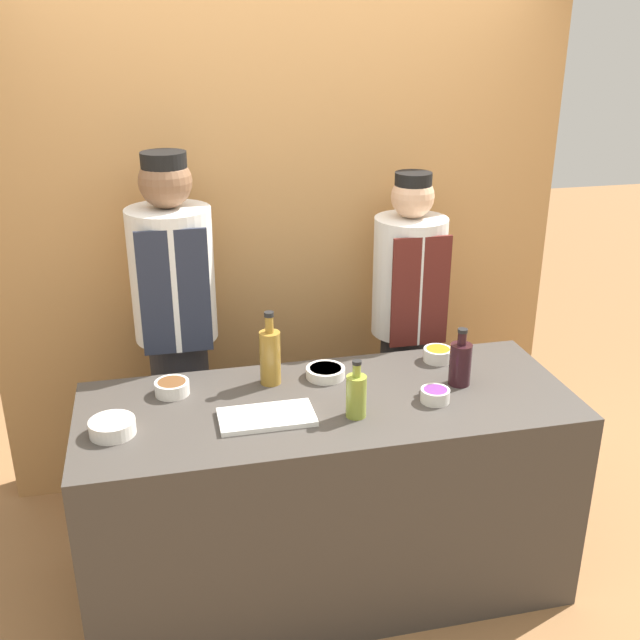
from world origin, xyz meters
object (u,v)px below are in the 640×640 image
Objects in this scene: sauce_bowl_green at (112,426)px; bottle_oil at (356,395)px; sauce_bowl_orange at (438,354)px; sauce_bowl_yellow at (326,372)px; sauce_bowl_brown at (172,387)px; bottle_vinegar at (270,356)px; bottle_wine at (460,363)px; chef_left at (177,331)px; cutting_board at (267,417)px; chef_right at (407,326)px; sauce_bowl_purple at (435,395)px.

bottle_oil is (0.89, -0.07, 0.06)m from sauce_bowl_green.
sauce_bowl_yellow is at bearing -174.76° from sauce_bowl_orange.
sauce_bowl_brown is at bearing -177.17° from sauce_bowl_orange.
bottle_vinegar reaches higher than bottle_wine.
bottle_oil is 0.13× the size of chef_left.
bottle_oil is at bearing -83.95° from sauce_bowl_yellow.
chef_left is at bearing 111.07° from cutting_board.
bottle_oil is at bearing -52.07° from chef_left.
sauce_bowl_brown is 0.56× the size of bottle_wine.
sauce_bowl_brown is 0.44× the size of bottle_vinegar.
sauce_bowl_yellow is 0.68m from chef_right.
sauce_bowl_green is 0.09× the size of chef_left.
sauce_bowl_green is 0.78m from chef_left.
sauce_bowl_orange is 0.75× the size of sauce_bowl_green.
bottle_vinegar is at bearing -148.70° from chef_right.
sauce_bowl_purple is at bearing -26.75° from bottle_vinegar.
sauce_bowl_yellow is 0.46× the size of cutting_board.
sauce_bowl_purple is 0.47m from sauce_bowl_yellow.
cutting_board is at bearing 179.41° from sauce_bowl_purple.
sauce_bowl_orange is at bearing 5.24° from sauce_bowl_yellow.
sauce_bowl_brown is at bearing -179.14° from sauce_bowl_yellow.
sauce_bowl_yellow is 0.10× the size of chef_right.
chef_left is at bearing 127.92° from bottle_vinegar.
sauce_bowl_purple is 1.21m from chef_left.
sauce_bowl_orange and sauce_bowl_green have the same top height.
chef_right is at bearing 42.75° from cutting_board.
sauce_bowl_green is 0.53× the size of bottle_vinegar.
cutting_board is at bearing -137.25° from chef_right.
bottle_oil is 0.14× the size of chef_right.
sauce_bowl_purple is 0.83× the size of sauce_bowl_brown.
chef_right is at bearing 90.44° from bottle_wine.
sauce_bowl_brown is 0.08× the size of chef_right.
bottle_wine is at bearing 38.66° from sauce_bowl_purple.
chef_right is at bearing 90.06° from sauce_bowl_orange.
sauce_bowl_purple is 0.32× the size of cutting_board.
sauce_bowl_green is at bearing 178.73° from sauce_bowl_purple.
cutting_board is 1.15× the size of bottle_vinegar.
sauce_bowl_brown is 0.60× the size of bottle_oil.
chef_right is (1.14, 0.46, -0.03)m from sauce_bowl_brown.
sauce_bowl_brown is at bearing 49.91° from sauce_bowl_green.
sauce_bowl_brown is 0.75m from bottle_oil.
sauce_bowl_purple is (-0.15, -0.35, -0.00)m from sauce_bowl_orange.
sauce_bowl_brown is at bearing -178.60° from bottle_vinegar.
sauce_bowl_green is 0.89m from sauce_bowl_yellow.
sauce_bowl_orange is at bearing 91.10° from bottle_wine.
sauce_bowl_green is 0.73× the size of bottle_oil.
sauce_bowl_orange is at bearing -20.30° from chef_left.
bottle_vinegar reaches higher than cutting_board.
chef_right is (1.10, -0.00, -0.08)m from chef_left.
chef_right is (0.15, 0.75, -0.03)m from sauce_bowl_purple.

